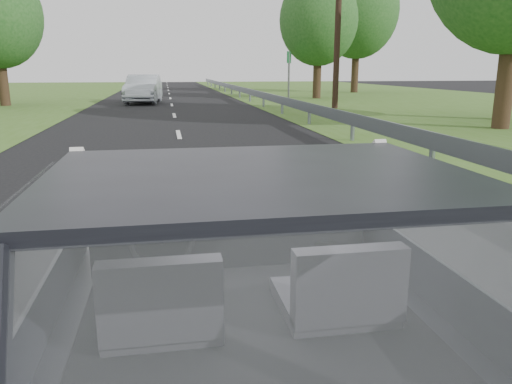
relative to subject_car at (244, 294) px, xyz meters
name	(u,v)px	position (x,y,z in m)	size (l,w,h in m)	color
subject_car	(244,294)	(0.00, 0.00, 0.00)	(1.80, 4.00, 1.45)	black
dashboard	(228,232)	(0.00, 0.62, 0.12)	(1.58, 0.45, 0.30)	black
driver_seat	(161,298)	(-0.40, -0.29, 0.16)	(0.50, 0.72, 0.42)	black
passenger_seat	(340,284)	(0.40, -0.29, 0.16)	(0.50, 0.72, 0.42)	black
steering_wheel	(162,241)	(-0.40, 0.33, 0.20)	(0.36, 0.36, 0.04)	black
cat	(268,194)	(0.25, 0.62, 0.35)	(0.54, 0.17, 0.24)	gray
guardrail	(349,118)	(4.30, 10.00, -0.15)	(0.05, 90.00, 0.32)	gray
other_car	(143,89)	(-1.46, 25.90, 0.03)	(1.82, 4.60, 1.51)	silver
highway_sign	(289,76)	(6.94, 27.15, 0.68)	(0.11, 1.12, 2.80)	#185E30
utility_pole	(338,13)	(7.55, 20.48, 3.54)	(0.28, 0.28, 8.52)	#36241D
tree_2	(318,38)	(9.10, 28.50, 2.90)	(4.79, 4.79, 7.25)	#1A4B19
tree_3	(357,30)	(14.32, 35.59, 3.95)	(6.17, 6.17, 9.35)	#1A4B19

